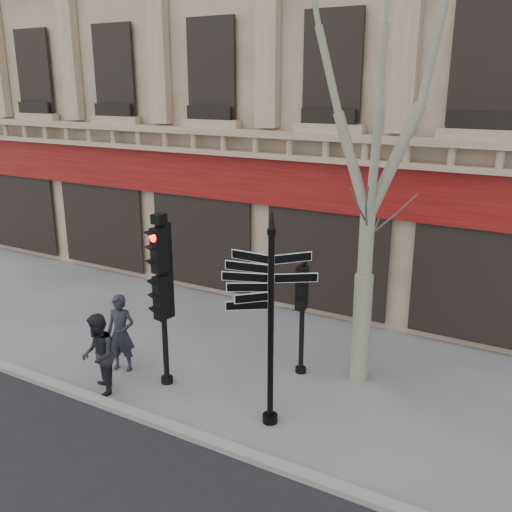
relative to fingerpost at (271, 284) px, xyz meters
The scene contains 8 objects.
ground 3.00m from the fingerpost, 167.28° to the left, with size 80.00×80.00×0.00m, color #5B5B60.
kerb 3.14m from the fingerpost, 134.93° to the right, with size 80.00×0.25×0.12m, color gray.
fingerpost is the anchor object (origin of this frame).
traffic_signal_main 2.65m from the fingerpost, behind, with size 0.44×0.34×3.67m.
traffic_signal_secondary 2.32m from the fingerpost, 99.49° to the left, with size 0.46×0.37×2.46m.
plane_tree 4.45m from the fingerpost, 70.51° to the left, with size 3.43×3.43×9.11m.
pedestrian_a 4.27m from the fingerpost, behind, with size 0.64×0.42×1.74m, color #22222D.
pedestrian_b 4.06m from the fingerpost, 166.90° to the right, with size 0.84×0.65×1.72m, color black.
Camera 1 is at (5.58, -8.49, 6.09)m, focal length 40.00 mm.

